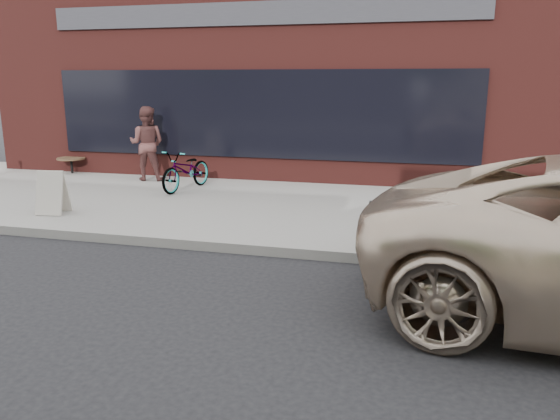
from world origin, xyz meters
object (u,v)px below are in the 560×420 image
bicycle_front (187,170)px  sandwich_sign (52,192)px  cafe_table (71,159)px  cafe_patron_left (147,144)px  motorcycle (427,243)px

bicycle_front → sandwich_sign: size_ratio=2.15×
cafe_table → cafe_patron_left: cafe_patron_left is taller
motorcycle → cafe_table: size_ratio=2.77×
bicycle_front → cafe_patron_left: (-1.38, 0.88, 0.43)m
bicycle_front → sandwich_sign: bearing=-107.9°
bicycle_front → cafe_patron_left: cafe_patron_left is taller
bicycle_front → sandwich_sign: bicycle_front is taller
motorcycle → cafe_patron_left: bearing=141.8°
cafe_patron_left → motorcycle: bearing=132.7°
cafe_patron_left → sandwich_sign: bearing=79.4°
cafe_patron_left → cafe_table: bearing=-18.6°
cafe_table → sandwich_sign: bearing=-59.1°
motorcycle → bicycle_front: 6.43m
sandwich_sign → cafe_table: bearing=113.7°
motorcycle → bicycle_front: motorcycle is taller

